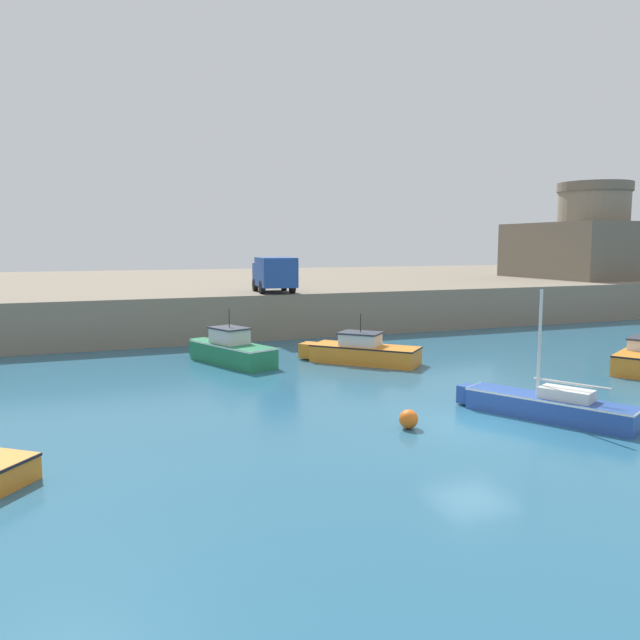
{
  "coord_description": "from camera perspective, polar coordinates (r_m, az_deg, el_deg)",
  "views": [
    {
      "loc": [
        -11.57,
        -16.27,
        5.78
      ],
      "look_at": [
        -0.32,
        12.56,
        2.0
      ],
      "focal_mm": 35.0,
      "sensor_mm": 36.0,
      "label": 1
    }
  ],
  "objects": [
    {
      "name": "ground_plane",
      "position": [
        20.78,
        13.72,
        -9.38
      ],
      "size": [
        200.0,
        200.0,
        0.0
      ],
      "primitive_type": "plane",
      "color": "#28607F"
    },
    {
      "name": "sailboat_blue_3",
      "position": [
        22.2,
        20.05,
        -7.32
      ],
      "size": [
        3.61,
        5.75,
        4.29
      ],
      "color": "#284C9E",
      "rests_on": "ground"
    },
    {
      "name": "quay_seawall",
      "position": [
        56.85,
        -9.52,
        2.42
      ],
      "size": [
        120.0,
        40.0,
        2.75
      ],
      "primitive_type": "cube",
      "color": "gray",
      "rests_on": "ground"
    },
    {
      "name": "fortress",
      "position": [
        61.87,
        23.6,
        6.39
      ],
      "size": [
        11.66,
        11.66,
        8.46
      ],
      "color": "#685E4F",
      "rests_on": "quay_seawall"
    },
    {
      "name": "mooring_buoy",
      "position": [
        20.04,
        8.1,
        -8.96
      ],
      "size": [
        0.61,
        0.61,
        0.61
      ],
      "primitive_type": "sphere",
      "color": "orange",
      "rests_on": "ground"
    },
    {
      "name": "motorboat_green_0",
      "position": [
        30.67,
        -8.2,
        -2.73
      ],
      "size": [
        3.43,
        5.84,
        2.66
      ],
      "color": "#237A4C",
      "rests_on": "ground"
    },
    {
      "name": "truck_on_quay",
      "position": [
        39.24,
        -4.22,
        4.3
      ],
      "size": [
        2.49,
        4.47,
        2.2
      ],
      "color": "#234793",
      "rests_on": "quay_seawall"
    },
    {
      "name": "motorboat_orange_1",
      "position": [
        30.52,
        3.81,
        -2.88
      ],
      "size": [
        5.2,
        5.28,
        2.42
      ],
      "color": "orange",
      "rests_on": "ground"
    }
  ]
}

